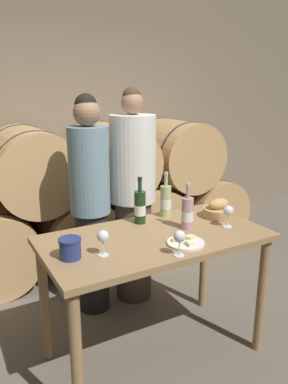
{
  "coord_description": "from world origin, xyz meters",
  "views": [
    {
      "loc": [
        -1.14,
        -1.9,
        1.8
      ],
      "look_at": [
        0.0,
        0.15,
        1.13
      ],
      "focal_mm": 35.0,
      "sensor_mm": 36.0,
      "label": 1
    }
  ],
  "objects_px": {
    "tasting_table": "(155,254)",
    "wine_glass_center": "(228,211)",
    "person_left": "(90,205)",
    "wine_glass_far_left": "(103,237)",
    "blue_crock": "(70,247)",
    "bread_basket": "(218,210)",
    "wine_bottle_white": "(166,201)",
    "cheese_plate": "(186,242)",
    "person_right": "(133,198)",
    "wine_bottle_red": "(140,207)",
    "wine_glass_left": "(180,237)",
    "wine_bottle_rose": "(187,213)"
  },
  "relations": [
    {
      "from": "tasting_table",
      "to": "wine_glass_center",
      "type": "distance_m",
      "value": 0.56
    },
    {
      "from": "person_left",
      "to": "wine_glass_far_left",
      "type": "distance_m",
      "value": 0.89
    },
    {
      "from": "blue_crock",
      "to": "bread_basket",
      "type": "distance_m",
      "value": 1.16
    },
    {
      "from": "wine_bottle_white",
      "to": "cheese_plate",
      "type": "height_order",
      "value": "wine_bottle_white"
    },
    {
      "from": "person_right",
      "to": "wine_bottle_red",
      "type": "xyz_separation_m",
      "value": [
        -0.2,
        -0.49,
        0.09
      ]
    },
    {
      "from": "wine_glass_left",
      "to": "wine_bottle_red",
      "type": "bearing_deg",
      "value": 84.07
    },
    {
      "from": "person_left",
      "to": "wine_glass_far_left",
      "type": "relative_size",
      "value": 11.71
    },
    {
      "from": "person_left",
      "to": "wine_glass_center",
      "type": "xyz_separation_m",
      "value": [
        0.65,
        -0.85,
        0.09
      ]
    },
    {
      "from": "wine_bottle_rose",
      "to": "wine_glass_far_left",
      "type": "distance_m",
      "value": 0.66
    },
    {
      "from": "wine_bottle_rose",
      "to": "wine_glass_left",
      "type": "xyz_separation_m",
      "value": [
        -0.28,
        -0.32,
        0.0
      ]
    },
    {
      "from": "wine_glass_far_left",
      "to": "bread_basket",
      "type": "bearing_deg",
      "value": 10.75
    },
    {
      "from": "wine_glass_far_left",
      "to": "wine_bottle_white",
      "type": "bearing_deg",
      "value": 30.55
    },
    {
      "from": "wine_bottle_white",
      "to": "wine_bottle_rose",
      "type": "distance_m",
      "value": 0.28
    },
    {
      "from": "wine_bottle_rose",
      "to": "wine_glass_far_left",
      "type": "relative_size",
      "value": 2.1
    },
    {
      "from": "wine_bottle_rose",
      "to": "wine_glass_left",
      "type": "bearing_deg",
      "value": -131.23
    },
    {
      "from": "person_left",
      "to": "wine_bottle_red",
      "type": "distance_m",
      "value": 0.53
    },
    {
      "from": "tasting_table",
      "to": "blue_crock",
      "type": "bearing_deg",
      "value": -174.84
    },
    {
      "from": "wine_bottle_white",
      "to": "wine_glass_far_left",
      "type": "relative_size",
      "value": 2.2
    },
    {
      "from": "blue_crock",
      "to": "wine_glass_far_left",
      "type": "distance_m",
      "value": 0.19
    },
    {
      "from": "wine_bottle_white",
      "to": "bread_basket",
      "type": "xyz_separation_m",
      "value": [
        0.33,
        -0.2,
        -0.06
      ]
    },
    {
      "from": "bread_basket",
      "to": "tasting_table",
      "type": "bearing_deg",
      "value": -172.21
    },
    {
      "from": "tasting_table",
      "to": "cheese_plate",
      "type": "height_order",
      "value": "cheese_plate"
    },
    {
      "from": "person_left",
      "to": "wine_glass_left",
      "type": "bearing_deg",
      "value": -83.66
    },
    {
      "from": "person_left",
      "to": "wine_glass_far_left",
      "type": "xyz_separation_m",
      "value": [
        -0.25,
        -0.84,
        0.09
      ]
    },
    {
      "from": "cheese_plate",
      "to": "wine_glass_left",
      "type": "height_order",
      "value": "wine_glass_left"
    },
    {
      "from": "wine_glass_left",
      "to": "wine_glass_center",
      "type": "height_order",
      "value": "same"
    },
    {
      "from": "wine_bottle_rose",
      "to": "cheese_plate",
      "type": "xyz_separation_m",
      "value": [
        -0.15,
        -0.21,
        -0.1
      ]
    },
    {
      "from": "wine_bottle_red",
      "to": "blue_crock",
      "type": "distance_m",
      "value": 0.67
    },
    {
      "from": "cheese_plate",
      "to": "wine_glass_center",
      "type": "distance_m",
      "value": 0.43
    },
    {
      "from": "tasting_table",
      "to": "wine_glass_far_left",
      "type": "distance_m",
      "value": 0.48
    },
    {
      "from": "cheese_plate",
      "to": "wine_glass_far_left",
      "type": "height_order",
      "value": "wine_glass_far_left"
    },
    {
      "from": "wine_bottle_rose",
      "to": "blue_crock",
      "type": "bearing_deg",
      "value": -176.3
    },
    {
      "from": "cheese_plate",
      "to": "wine_glass_center",
      "type": "height_order",
      "value": "wine_glass_center"
    },
    {
      "from": "wine_glass_left",
      "to": "wine_glass_center",
      "type": "xyz_separation_m",
      "value": [
        0.54,
        0.21,
        0.0
      ]
    },
    {
      "from": "person_left",
      "to": "wine_bottle_white",
      "type": "relative_size",
      "value": 5.32
    },
    {
      "from": "person_right",
      "to": "blue_crock",
      "type": "bearing_deg",
      "value": -135.42
    },
    {
      "from": "bread_basket",
      "to": "wine_glass_center",
      "type": "relative_size",
      "value": 1.5
    },
    {
      "from": "person_right",
      "to": "cheese_plate",
      "type": "relative_size",
      "value": 7.91
    },
    {
      "from": "tasting_table",
      "to": "wine_bottle_red",
      "type": "relative_size",
      "value": 4.4
    },
    {
      "from": "person_left",
      "to": "cheese_plate",
      "type": "distance_m",
      "value": 0.97
    },
    {
      "from": "wine_bottle_red",
      "to": "blue_crock",
      "type": "xyz_separation_m",
      "value": [
        -0.6,
        -0.3,
        -0.05
      ]
    },
    {
      "from": "blue_crock",
      "to": "wine_bottle_red",
      "type": "bearing_deg",
      "value": 26.66
    },
    {
      "from": "wine_glass_center",
      "to": "wine_bottle_red",
      "type": "bearing_deg",
      "value": 143.19
    },
    {
      "from": "wine_glass_far_left",
      "to": "wine_glass_left",
      "type": "relative_size",
      "value": 1.0
    },
    {
      "from": "wine_bottle_white",
      "to": "blue_crock",
      "type": "height_order",
      "value": "wine_bottle_white"
    },
    {
      "from": "wine_bottle_red",
      "to": "wine_bottle_white",
      "type": "relative_size",
      "value": 0.99
    },
    {
      "from": "cheese_plate",
      "to": "wine_bottle_rose",
      "type": "bearing_deg",
      "value": 53.11
    },
    {
      "from": "wine_bottle_rose",
      "to": "wine_glass_left",
      "type": "relative_size",
      "value": 2.1
    },
    {
      "from": "person_left",
      "to": "wine_glass_far_left",
      "type": "bearing_deg",
      "value": -106.58
    },
    {
      "from": "bread_basket",
      "to": "wine_bottle_red",
      "type": "bearing_deg",
      "value": 162.92
    }
  ]
}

